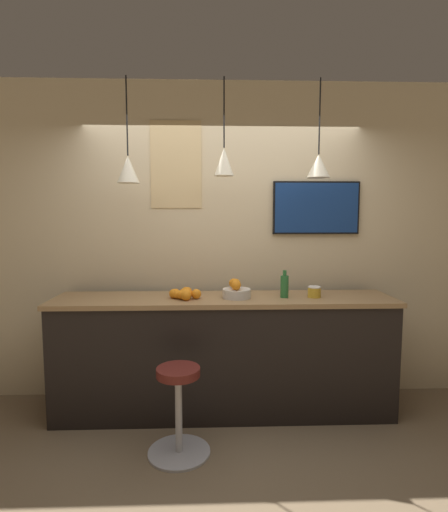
{
  "coord_description": "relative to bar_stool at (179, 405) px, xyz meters",
  "views": [
    {
      "loc": [
        -0.12,
        -2.71,
        1.7
      ],
      "look_at": [
        0.0,
        0.6,
        1.36
      ],
      "focal_mm": 28.0,
      "sensor_mm": 36.0,
      "label": 1
    }
  ],
  "objects": [
    {
      "name": "fruit_bowl",
      "position": [
        0.44,
        0.58,
        0.7
      ],
      "size": [
        0.24,
        0.24,
        0.16
      ],
      "color": "beige",
      "rests_on": "service_counter"
    },
    {
      "name": "back_wall",
      "position": [
        0.34,
        1.02,
        1.09
      ],
      "size": [
        8.0,
        0.06,
        2.9
      ],
      "color": "beige",
      "rests_on": "ground_plane"
    },
    {
      "name": "pendant_lamp_left",
      "position": [
        -0.43,
        0.6,
        1.71
      ],
      "size": [
        0.18,
        0.18,
        0.84
      ],
      "color": "black"
    },
    {
      "name": "ground_plane",
      "position": [
        0.34,
        0.01,
        -0.36
      ],
      "size": [
        14.0,
        14.0,
        0.0
      ],
      "primitive_type": "plane",
      "color": "#756047"
    },
    {
      "name": "juice_bottle",
      "position": [
        0.85,
        0.58,
        0.74
      ],
      "size": [
        0.07,
        0.07,
        0.23
      ],
      "color": "#286B33",
      "rests_on": "service_counter"
    },
    {
      "name": "pendant_lamp_middle",
      "position": [
        0.34,
        0.6,
        1.77
      ],
      "size": [
        0.16,
        0.16,
        0.78
      ],
      "color": "black"
    },
    {
      "name": "service_counter",
      "position": [
        0.34,
        0.61,
        0.14
      ],
      "size": [
        2.87,
        0.59,
        1.01
      ],
      "color": "black",
      "rests_on": "ground_plane"
    },
    {
      "name": "pendant_lamp_right",
      "position": [
        1.12,
        0.6,
        1.74
      ],
      "size": [
        0.19,
        0.19,
        0.8
      ],
      "color": "black"
    },
    {
      "name": "orange_pile",
      "position": [
        0.01,
        0.57,
        0.68
      ],
      "size": [
        0.27,
        0.28,
        0.09
      ],
      "color": "orange",
      "rests_on": "service_counter"
    },
    {
      "name": "bar_stool",
      "position": [
        0.0,
        0.0,
        0.0
      ],
      "size": [
        0.45,
        0.45,
        0.63
      ],
      "color": "#B7B7BC",
      "rests_on": "ground_plane"
    },
    {
      "name": "spread_jar",
      "position": [
        1.1,
        0.58,
        0.69
      ],
      "size": [
        0.11,
        0.11,
        0.09
      ],
      "color": "gold",
      "rests_on": "service_counter"
    },
    {
      "name": "mounted_tv",
      "position": [
        1.21,
        0.96,
        1.4
      ],
      "size": [
        0.8,
        0.04,
        0.48
      ],
      "color": "black"
    },
    {
      "name": "wall_poster",
      "position": [
        -0.08,
        0.98,
        1.79
      ],
      "size": [
        0.46,
        0.01,
        0.78
      ],
      "color": "#DBBC84"
    }
  ]
}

